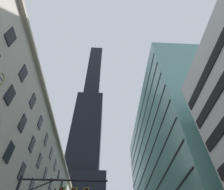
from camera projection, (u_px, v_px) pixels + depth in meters
The scene contains 2 objects.
dark_skyscraper at pixel (85, 151), 119.00m from camera, with size 28.78×28.78×215.90m.
glass_office_midrise at pixel (179, 174), 46.56m from camera, with size 16.53×49.55×44.62m.
Camera 1 is at (-0.04, -11.32, 1.43)m, focal length 29.15 mm.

